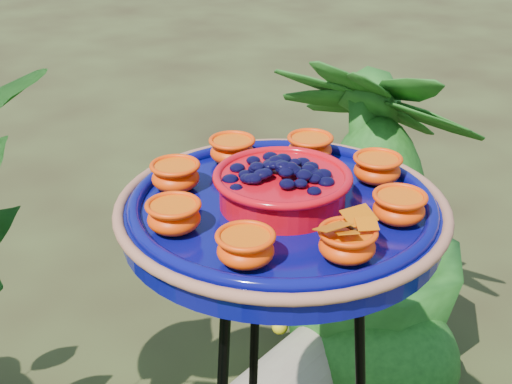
{
  "coord_description": "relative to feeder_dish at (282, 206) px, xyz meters",
  "views": [
    {
      "loc": [
        -0.57,
        -0.62,
        1.29
      ],
      "look_at": [
        -0.06,
        0.02,
        0.88
      ],
      "focal_mm": 50.0,
      "sensor_mm": 36.0,
      "label": 1
    }
  ],
  "objects": [
    {
      "name": "feeder_dish",
      "position": [
        0.0,
        0.0,
        0.0
      ],
      "size": [
        0.54,
        0.54,
        0.1
      ],
      "rotation": [
        0.0,
        0.0,
        -0.38
      ],
      "color": "#07095B",
      "rests_on": "tripod_stand"
    },
    {
      "name": "shrub_back_right",
      "position": [
        0.65,
        0.4,
        -0.42
      ],
      "size": [
        0.65,
        0.65,
        0.88
      ],
      "primitive_type": "imported",
      "rotation": [
        0.0,
        0.0,
        1.98
      ],
      "color": "#184712",
      "rests_on": "ground"
    }
  ]
}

